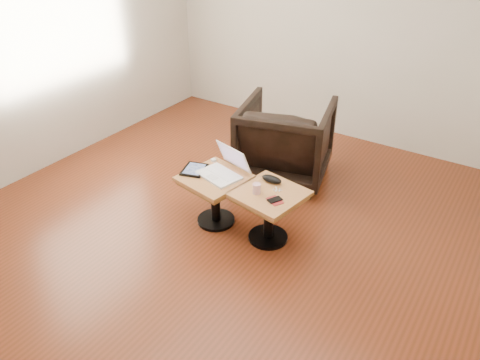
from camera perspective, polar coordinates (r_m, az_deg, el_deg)
The scene contains 11 objects.
room_shell at distance 3.28m, azimuth -0.70°, elevation 12.82°, with size 4.52×4.52×2.71m.
side_table_left at distance 3.85m, azimuth -3.06°, elevation -1.01°, with size 0.57×0.57×0.44m.
side_table_right at distance 3.66m, azimuth 3.58°, elevation -2.98°, with size 0.56×0.56×0.44m.
laptop at distance 3.81m, azimuth -2.01°, elevation 1.32°, with size 0.41×0.40×0.23m.
tablet at distance 3.89m, azimuth -5.59°, elevation 1.27°, with size 0.24×0.27×0.02m.
charging_adapter at distance 4.02m, azimuth -3.26°, elevation 2.44°, with size 0.04×0.04×0.02m, color white.
glasses_case at distance 3.71m, azimuth 3.89°, elevation 0.11°, with size 0.17×0.08×0.05m, color black.
striped_cup at distance 3.56m, azimuth 2.05°, elevation -1.04°, with size 0.06×0.06×0.08m, color #C2576F.
earbuds_tangle at distance 3.62m, azimuth 4.51°, elevation -1.18°, with size 0.07×0.06×0.01m.
phone_on_sleeve at distance 3.50m, azimuth 4.27°, elevation -2.47°, with size 0.15×0.13×0.02m.
armchair at distance 4.54m, azimuth 5.55°, elevation 4.85°, with size 0.82×0.85×0.77m, color black.
Camera 1 is at (1.75, -2.58, 2.38)m, focal length 35.00 mm.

